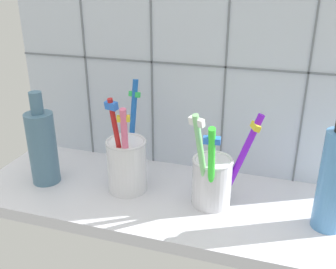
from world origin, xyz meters
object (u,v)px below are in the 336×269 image
at_px(toothbrush_cup_left, 127,162).
at_px(soap_bottle, 334,180).
at_px(ceramic_vase, 42,146).
at_px(toothbrush_cup_right, 213,178).

height_order(toothbrush_cup_left, soap_bottle, toothbrush_cup_left).
distance_m(ceramic_vase, soap_bottle, 0.45).
distance_m(toothbrush_cup_left, toothbrush_cup_right, 0.14).
bearing_deg(toothbrush_cup_right, ceramic_vase, -177.18).
height_order(toothbrush_cup_right, soap_bottle, soap_bottle).
bearing_deg(toothbrush_cup_left, ceramic_vase, -173.55).
bearing_deg(ceramic_vase, toothbrush_cup_left, 6.45).
xyz_separation_m(toothbrush_cup_left, toothbrush_cup_right, (0.14, -0.00, -0.00)).
xyz_separation_m(toothbrush_cup_left, ceramic_vase, (-0.14, -0.02, 0.02)).
height_order(toothbrush_cup_left, toothbrush_cup_right, toothbrush_cup_left).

